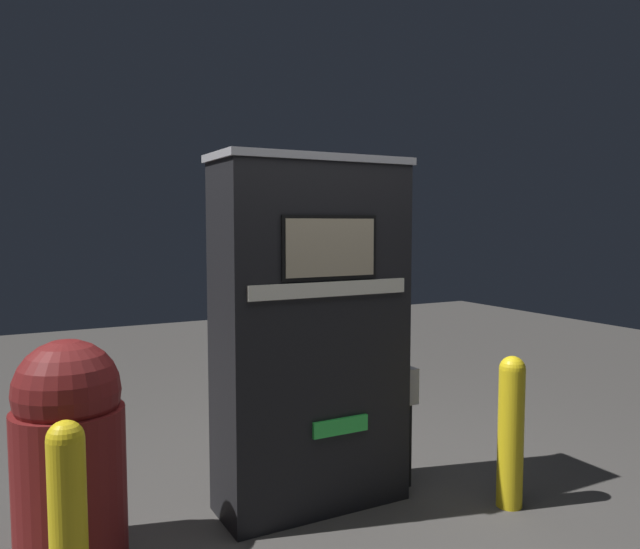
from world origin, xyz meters
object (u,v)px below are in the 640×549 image
(safety_bollard, at_px, (511,427))
(safety_bollard_far, at_px, (68,512))
(gas_pump, at_px, (311,333))
(trash_bin, at_px, (69,449))

(safety_bollard, bearing_deg, safety_bollard_far, 176.64)
(safety_bollard, relative_size, safety_bollard_far, 1.07)
(safety_bollard, distance_m, safety_bollard_far, 2.29)
(gas_pump, xyz_separation_m, safety_bollard, (0.96, -0.55, -0.52))
(trash_bin, relative_size, safety_bollard_far, 1.31)
(gas_pump, bearing_deg, safety_bollard, -29.85)
(gas_pump, relative_size, safety_bollard_far, 2.42)
(gas_pump, bearing_deg, safety_bollard_far, -162.46)
(safety_bollard, relative_size, trash_bin, 0.82)
(safety_bollard, xyz_separation_m, safety_bollard_far, (-2.29, 0.13, -0.03))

